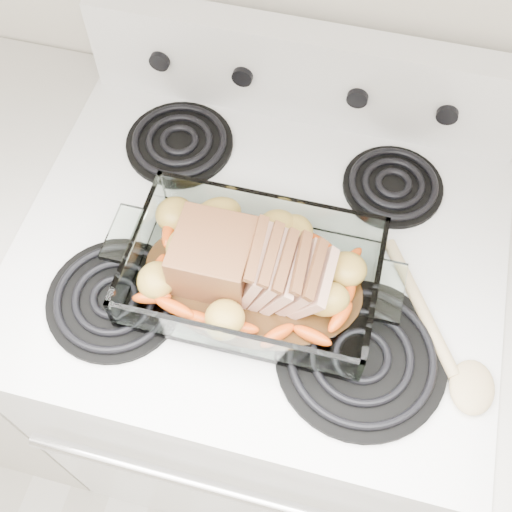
# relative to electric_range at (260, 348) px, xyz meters

# --- Properties ---
(electric_range) EXTENTS (0.78, 0.70, 1.12)m
(electric_range) POSITION_rel_electric_range_xyz_m (0.00, 0.00, 0.00)
(electric_range) COLOR white
(electric_range) RESTS_ON ground
(baking_dish) EXTENTS (0.37, 0.24, 0.07)m
(baking_dish) POSITION_rel_electric_range_xyz_m (0.01, -0.08, 0.48)
(baking_dish) COLOR silver
(baking_dish) RESTS_ON electric_range
(pork_roast) EXTENTS (0.24, 0.11, 0.09)m
(pork_roast) POSITION_rel_electric_range_xyz_m (-0.02, -0.08, 0.51)
(pork_roast) COLOR #955935
(pork_roast) RESTS_ON baking_dish
(roast_vegetables) EXTENTS (0.39, 0.21, 0.05)m
(roast_vegetables) POSITION_rel_electric_range_xyz_m (0.00, -0.04, 0.49)
(roast_vegetables) COLOR #F65816
(roast_vegetables) RESTS_ON baking_dish
(wooden_spoon) EXTENTS (0.19, 0.26, 0.02)m
(wooden_spoon) POSITION_rel_electric_range_xyz_m (0.31, -0.12, 0.46)
(wooden_spoon) COLOR #D5B58D
(wooden_spoon) RESTS_ON electric_range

